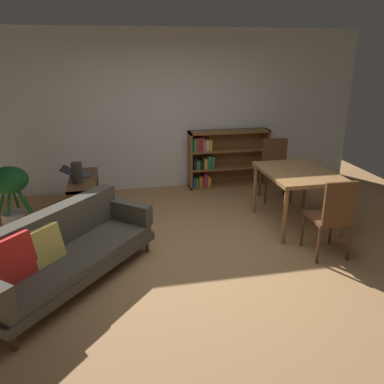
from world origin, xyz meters
name	(u,v)px	position (x,y,z in m)	size (l,w,h in m)	color
ground_plane	(205,256)	(0.00, 0.00, 0.00)	(8.16, 8.16, 0.00)	#A87A4C
back_wall_panel	(169,111)	(0.00, 2.70, 1.35)	(6.80, 0.10, 2.70)	silver
fabric_couch	(61,251)	(-1.61, -0.26, 0.38)	(1.90, 2.05, 0.77)	#56351E
media_console	(85,199)	(-1.46, 1.47, 0.30)	(0.39, 1.10, 0.62)	#56351E
open_laptop	(78,173)	(-1.53, 1.66, 0.65)	(0.46, 0.35, 0.12)	#333338
desk_speaker	(77,173)	(-1.51, 1.28, 0.76)	(0.14, 0.14, 0.29)	#2D2823
potted_floor_plant	(10,189)	(-2.41, 1.31, 0.58)	(0.52, 0.51, 0.89)	#9E9389
dining_table	(298,177)	(1.46, 0.65, 0.71)	(0.92, 1.17, 0.79)	olive
dining_chair_near	(332,215)	(1.43, -0.31, 0.54)	(0.43, 0.47, 0.99)	#56351E
dining_chair_far	(275,166)	(1.58, 1.70, 0.56)	(0.50, 0.44, 0.99)	#56351E
bookshelf	(222,159)	(0.92, 2.53, 0.50)	(1.45, 0.29, 1.01)	brown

